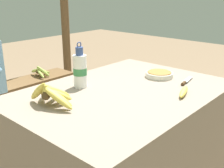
% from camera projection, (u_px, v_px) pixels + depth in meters
% --- Properties ---
extents(market_counter, '(1.34, 0.95, 0.77)m').
position_uv_depth(market_counter, '(122.00, 145.00, 1.85)').
color(market_counter, gray).
rests_on(market_counter, ground_plane).
extents(banana_bunch_ripe, '(0.19, 0.32, 0.15)m').
position_uv_depth(banana_bunch_ripe, '(51.00, 93.00, 1.48)').
color(banana_bunch_ripe, '#4C381E').
rests_on(banana_bunch_ripe, market_counter).
extents(serving_bowl, '(0.19, 0.19, 0.04)m').
position_uv_depth(serving_bowl, '(159.00, 74.00, 1.97)').
color(serving_bowl, silver).
rests_on(serving_bowl, market_counter).
extents(water_bottle, '(0.09, 0.09, 0.29)m').
position_uv_depth(water_bottle, '(80.00, 70.00, 1.75)').
color(water_bottle, white).
rests_on(water_bottle, market_counter).
extents(loose_banana_front, '(0.20, 0.10, 0.04)m').
position_uv_depth(loose_banana_front, '(184.00, 92.00, 1.65)').
color(loose_banana_front, '#E0C64C').
rests_on(loose_banana_front, market_counter).
extents(knife, '(0.20, 0.06, 0.02)m').
position_uv_depth(knife, '(185.00, 82.00, 1.85)').
color(knife, '#BCBCC1').
rests_on(knife, market_counter).
extents(banana_bunch_green, '(0.19, 0.30, 0.14)m').
position_uv_depth(banana_bunch_green, '(40.00, 71.00, 3.13)').
color(banana_bunch_green, '#4C381E').
rests_on(banana_bunch_green, wooden_bench).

